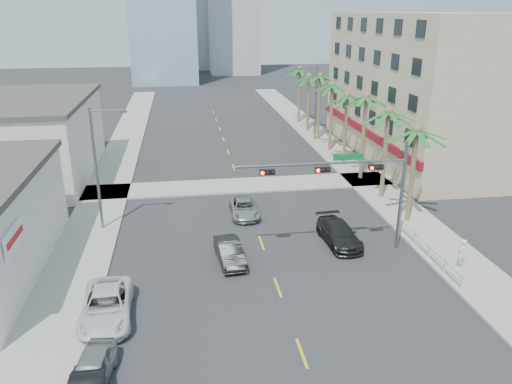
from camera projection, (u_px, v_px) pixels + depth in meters
ground at (293, 328)px, 25.34m from camera, size 260.00×260.00×0.00m
sidewalk_right at (373, 186)px, 45.57m from camera, size 4.00×120.00×0.15m
sidewalk_left at (103, 200)px, 42.22m from camera, size 4.00×120.00×0.15m
sidewalk_cross at (241, 186)px, 45.76m from camera, size 80.00×4.00×0.15m
building_right at (433, 86)px, 53.72m from camera, size 15.25×28.00×15.00m
building_left_far at (29, 140)px, 47.40m from camera, size 11.00×18.00×7.20m
traffic_signal_mast at (356, 179)px, 31.81m from camera, size 11.12×0.54×7.20m
palm_tree_0 at (417, 131)px, 35.69m from camera, size 4.80×4.80×7.80m
palm_tree_1 at (389, 112)px, 40.40m from camera, size 4.80×4.80×8.16m
palm_tree_2 at (366, 98)px, 45.11m from camera, size 4.80×4.80×8.52m
palm_tree_3 at (348, 96)px, 50.18m from camera, size 4.80×4.80×7.80m
palm_tree_4 at (333, 85)px, 54.89m from camera, size 4.80×4.80×8.16m
palm_tree_5 at (320, 76)px, 59.61m from camera, size 4.80×4.80×8.52m
palm_tree_6 at (309, 77)px, 64.68m from camera, size 4.80×4.80×7.80m
palm_tree_7 at (300, 70)px, 69.39m from camera, size 4.80×4.80×8.16m
streetlight_left at (99, 164)px, 35.08m from camera, size 2.55×0.25×9.00m
streetlight_right at (314, 99)px, 60.45m from camera, size 2.55×0.25×9.00m
guardrail at (429, 250)px, 32.13m from camera, size 0.08×8.08×1.00m
car_parked_near at (92, 371)px, 21.33m from camera, size 2.01×4.13×1.36m
car_parked_far at (107, 306)px, 25.88m from camera, size 2.70×5.53×1.51m
car_lane_left at (230, 252)px, 31.83m from camera, size 1.86×4.32×1.38m
car_lane_center at (244, 208)px, 39.12m from camera, size 2.17×4.57×1.26m
car_lane_right at (339, 233)px, 34.36m from camera, size 2.37×5.17×1.46m
pedestrian at (461, 253)px, 30.74m from camera, size 0.82×0.79×1.89m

